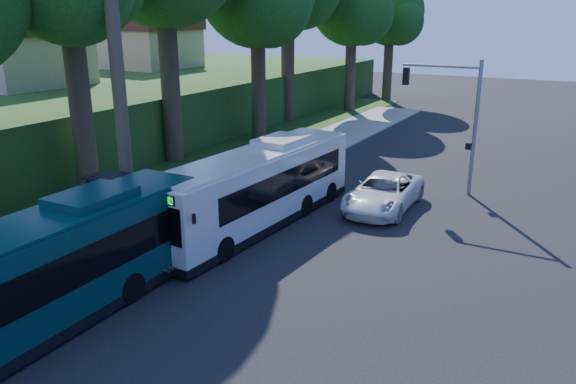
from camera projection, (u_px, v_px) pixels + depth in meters
The scene contains 13 objects.
ground at pixel (300, 241), 23.69m from camera, with size 140.00×140.00×0.00m, color black.
sidewalk at pixel (167, 211), 27.05m from camera, with size 4.50×70.00×0.12m, color gray.
red_curb at pixel (145, 250), 22.66m from camera, with size 0.25×30.00×0.13m, color maroon.
grass_verge at pixel (149, 172), 33.87m from camera, with size 8.00×70.00×0.06m, color #234719.
bus_shelter at pixel (121, 193), 24.12m from camera, with size 3.20×1.51×2.55m.
stop_sign_pole at pixel (115, 208), 21.40m from camera, with size 0.35×0.06×3.17m.
traffic_signal_pole at pixel (456, 110), 28.91m from camera, with size 4.10×0.30×7.00m.
hillside_backdrop at pixel (111, 96), 47.71m from camera, with size 24.00×60.00×8.80m.
tree_4 at pixel (353, 7), 52.64m from camera, with size 8.40×8.00×14.14m.
tree_5 at pixel (391, 16), 59.07m from camera, with size 7.35×7.00×12.86m.
white_bus at pixel (258, 186), 25.09m from camera, with size 3.32×12.45×3.67m.
teal_bus at pixel (49, 269), 16.94m from camera, with size 2.80×12.44×3.70m.
pickup at pixel (384, 192), 27.39m from camera, with size 2.75×5.96×1.66m, color silver.
Camera 1 is at (10.22, -19.42, 9.16)m, focal length 35.00 mm.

